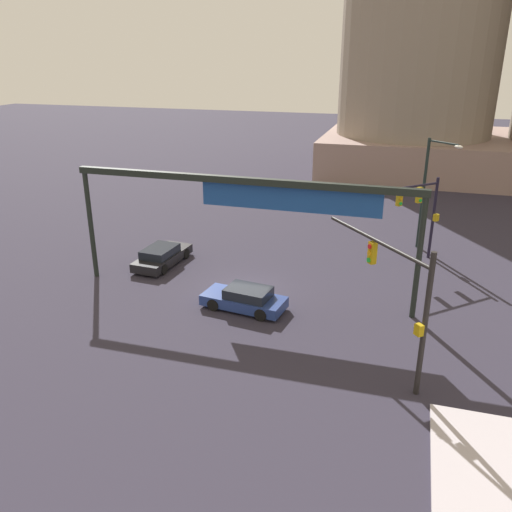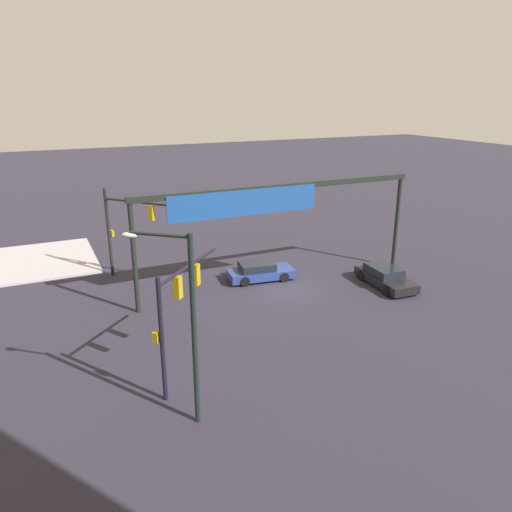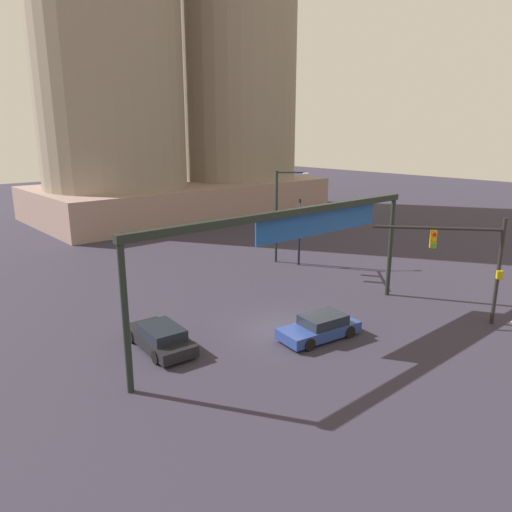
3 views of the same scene
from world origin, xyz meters
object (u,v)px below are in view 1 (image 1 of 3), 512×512
at_px(traffic_signal_near_corner, 420,205).
at_px(sedan_car_waiting_far, 162,256).
at_px(sedan_car_approaching, 245,299).
at_px(streetlamp_curved_arm, 428,186).
at_px(traffic_signal_opposite_side, 400,287).

distance_m(traffic_signal_near_corner, sedan_car_waiting_far, 16.26).
bearing_deg(sedan_car_waiting_far, sedan_car_approaching, -117.86).
relative_size(traffic_signal_near_corner, streetlamp_curved_arm, 0.72).
height_order(traffic_signal_near_corner, sedan_car_waiting_far, traffic_signal_near_corner).
xyz_separation_m(sedan_car_approaching, sedan_car_waiting_far, (-6.82, 4.30, 0.00)).
distance_m(traffic_signal_opposite_side, sedan_car_waiting_far, 16.88).
bearing_deg(sedan_car_waiting_far, streetlamp_curved_arm, -59.20).
distance_m(traffic_signal_near_corner, streetlamp_curved_arm, 2.65).
distance_m(traffic_signal_opposite_side, sedan_car_approaching, 9.14).
bearing_deg(traffic_signal_near_corner, traffic_signal_opposite_side, 43.32).
bearing_deg(sedan_car_waiting_far, traffic_signal_opposite_side, -114.99).
distance_m(streetlamp_curved_arm, sedan_car_approaching, 15.28).
xyz_separation_m(traffic_signal_opposite_side, sedan_car_approaching, (-7.60, 3.81, -3.36)).
bearing_deg(traffic_signal_near_corner, streetlamp_curved_arm, -142.72).
distance_m(traffic_signal_near_corner, traffic_signal_opposite_side, 13.30).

